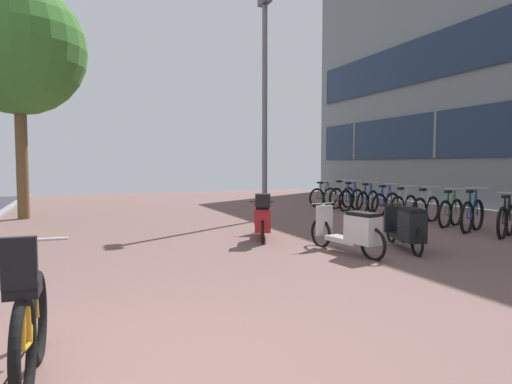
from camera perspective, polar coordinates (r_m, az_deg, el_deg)
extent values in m
cube|color=slate|center=(17.81, 22.37, 6.92)|extent=(0.10, 0.12, 1.73)
cube|color=slate|center=(21.74, 12.75, 6.46)|extent=(0.10, 0.12, 1.73)
torus|color=black|center=(3.27, -28.01, -17.73)|extent=(0.11, 0.72, 0.71)
torus|color=black|center=(3.85, -26.61, -14.38)|extent=(0.11, 0.72, 0.71)
cylinder|color=#BF891B|center=(3.54, -27.23, -11.65)|extent=(0.05, 0.31, 0.63)
cylinder|color=#BF891B|center=(3.37, -27.65, -12.88)|extent=(0.04, 0.14, 0.57)
cylinder|color=#BF891B|center=(3.43, -27.48, -7.32)|extent=(0.06, 0.38, 0.08)
cylinder|color=#BF891B|center=(3.38, -27.69, -17.39)|extent=(0.04, 0.25, 0.08)
cylinder|color=#BF891B|center=(3.25, -27.97, -13.05)|extent=(0.03, 0.16, 0.52)
cylinder|color=#BF891B|center=(3.72, -26.84, -10.52)|extent=(0.04, 0.14, 0.57)
cube|color=black|center=(3.24, -27.95, -7.67)|extent=(0.10, 0.22, 0.06)
cylinder|color=#ADADB2|center=(3.60, -27.11, -5.61)|extent=(0.48, 0.05, 0.02)
cube|color=black|center=(3.20, -28.09, -10.94)|extent=(0.21, 0.25, 0.10)
cube|color=black|center=(3.06, -28.47, -8.13)|extent=(0.20, 0.07, 0.32)
cylinder|color=black|center=(3.50, -29.03, -19.53)|extent=(0.20, 0.09, 0.28)
torus|color=black|center=(10.06, 29.43, -3.57)|extent=(0.65, 0.34, 0.68)
torus|color=black|center=(10.64, 30.20, -3.23)|extent=(0.65, 0.34, 0.68)
cylinder|color=black|center=(10.38, 29.94, -2.02)|extent=(0.29, 0.16, 0.60)
cylinder|color=black|center=(10.21, 29.71, -2.23)|extent=(0.13, 0.09, 0.54)
cylinder|color=black|center=(10.31, 29.93, -0.55)|extent=(0.35, 0.18, 0.08)
cylinder|color=black|center=(10.17, 29.58, -3.63)|extent=(0.23, 0.12, 0.07)
cylinder|color=black|center=(10.09, 29.56, -2.15)|extent=(0.15, 0.09, 0.50)
cylinder|color=black|center=(10.56, 30.18, -1.81)|extent=(0.14, 0.08, 0.54)
cube|color=black|center=(10.13, 29.70, -0.51)|extent=(0.24, 0.17, 0.06)
cylinder|color=#ADADB2|center=(10.48, 30.17, -0.10)|extent=(0.22, 0.45, 0.02)
torus|color=black|center=(10.50, 25.78, -3.05)|extent=(0.71, 0.35, 0.73)
torus|color=black|center=(11.10, 26.87, -2.74)|extent=(0.71, 0.35, 0.73)
cylinder|color=navy|center=(10.83, 26.49, -1.47)|extent=(0.30, 0.15, 0.64)
cylinder|color=navy|center=(10.65, 26.16, -1.67)|extent=(0.14, 0.09, 0.58)
cylinder|color=navy|center=(10.76, 26.45, 0.04)|extent=(0.37, 0.18, 0.09)
cylinder|color=navy|center=(10.61, 25.99, -3.12)|extent=(0.24, 0.12, 0.08)
cylinder|color=navy|center=(10.54, 25.95, -1.59)|extent=(0.16, 0.09, 0.54)
cylinder|color=navy|center=(11.02, 26.82, -1.27)|extent=(0.15, 0.08, 0.58)
cube|color=black|center=(10.58, 26.12, 0.08)|extent=(0.24, 0.17, 0.06)
cylinder|color=#ADADB2|center=(10.94, 26.78, 0.48)|extent=(0.21, 0.45, 0.02)
torus|color=black|center=(11.21, 23.40, -2.70)|extent=(0.67, 0.29, 0.68)
torus|color=black|center=(11.74, 24.62, -2.46)|extent=(0.67, 0.29, 0.68)
cylinder|color=#30652F|center=(11.50, 24.18, -1.33)|extent=(0.29, 0.13, 0.60)
cylinder|color=#30652F|center=(11.34, 23.81, -1.50)|extent=(0.13, 0.08, 0.55)
cylinder|color=#30652F|center=(11.44, 24.12, 0.00)|extent=(0.35, 0.15, 0.08)
cylinder|color=#30652F|center=(11.31, 23.64, -2.77)|extent=(0.23, 0.10, 0.07)
cylinder|color=#30652F|center=(11.24, 23.57, -1.42)|extent=(0.15, 0.07, 0.50)
cylinder|color=#30652F|center=(11.67, 24.55, -1.16)|extent=(0.14, 0.07, 0.55)
cube|color=black|center=(11.28, 23.75, 0.05)|extent=(0.24, 0.16, 0.06)
cylinder|color=#ADADB2|center=(11.60, 24.49, 0.40)|extent=(0.18, 0.46, 0.02)
torus|color=black|center=(11.74, 20.51, -2.34)|extent=(0.68, 0.27, 0.69)
torus|color=black|center=(12.30, 21.99, -2.11)|extent=(0.68, 0.27, 0.69)
cylinder|color=#B3B1B7|center=(12.05, 21.44, -1.02)|extent=(0.31, 0.13, 0.61)
cylinder|color=#B3B1B7|center=(11.89, 20.99, -1.19)|extent=(0.14, 0.08, 0.55)
cylinder|color=#B3B1B7|center=(11.99, 21.35, 0.26)|extent=(0.38, 0.15, 0.08)
cylinder|color=#B3B1B7|center=(11.85, 20.80, -2.41)|extent=(0.25, 0.10, 0.07)
cylinder|color=#B3B1B7|center=(11.78, 20.70, -1.11)|extent=(0.16, 0.07, 0.50)
cylinder|color=#B3B1B7|center=(12.22, 21.89, -0.86)|extent=(0.15, 0.07, 0.55)
cube|color=black|center=(11.82, 20.90, 0.31)|extent=(0.24, 0.15, 0.06)
cylinder|color=#ADADB2|center=(12.15, 21.80, 0.64)|extent=(0.16, 0.47, 0.02)
torus|color=black|center=(12.32, 17.94, -2.04)|extent=(0.67, 0.26, 0.68)
torus|color=black|center=(12.85, 19.45, -1.84)|extent=(0.67, 0.26, 0.68)
cylinder|color=#B6B2B5|center=(12.61, 18.88, -0.81)|extent=(0.31, 0.13, 0.60)
cylinder|color=#B6B2B5|center=(12.46, 18.43, -0.96)|extent=(0.14, 0.07, 0.54)
cylinder|color=#B6B2B5|center=(12.55, 18.79, 0.40)|extent=(0.38, 0.15, 0.08)
cylinder|color=#B6B2B5|center=(12.42, 18.24, -2.11)|extent=(0.24, 0.10, 0.07)
cylinder|color=#B6B2B5|center=(12.35, 18.14, -0.89)|extent=(0.16, 0.07, 0.50)
cylinder|color=#B6B2B5|center=(12.78, 19.34, -0.66)|extent=(0.15, 0.07, 0.54)
cube|color=black|center=(12.39, 18.33, 0.45)|extent=(0.24, 0.15, 0.06)
cylinder|color=#ADADB2|center=(12.71, 19.24, 0.76)|extent=(0.16, 0.47, 0.02)
torus|color=black|center=(12.95, 15.75, -1.69)|extent=(0.69, 0.25, 0.70)
torus|color=black|center=(13.45, 17.30, -1.52)|extent=(0.69, 0.25, 0.70)
cylinder|color=navy|center=(13.23, 16.72, -0.50)|extent=(0.30, 0.12, 0.61)
cylinder|color=navy|center=(13.08, 16.25, -0.64)|extent=(0.14, 0.07, 0.56)
cylinder|color=navy|center=(13.17, 16.61, 0.69)|extent=(0.37, 0.13, 0.08)
cylinder|color=navy|center=(13.04, 16.05, -1.76)|extent=(0.24, 0.09, 0.08)
cylinder|color=navy|center=(12.98, 15.95, -0.56)|extent=(0.16, 0.07, 0.51)
cylinder|color=navy|center=(13.38, 17.19, -0.36)|extent=(0.14, 0.07, 0.56)
cube|color=black|center=(13.02, 16.14, 0.73)|extent=(0.24, 0.15, 0.06)
cylinder|color=#ADADB2|center=(13.32, 17.08, 1.03)|extent=(0.15, 0.47, 0.02)
torus|color=black|center=(13.51, 13.71, -1.40)|extent=(0.69, 0.36, 0.72)
torus|color=black|center=(14.07, 14.97, -1.22)|extent=(0.69, 0.36, 0.72)
cylinder|color=navy|center=(13.83, 14.50, -0.22)|extent=(0.30, 0.16, 0.63)
cylinder|color=navy|center=(13.66, 14.11, -0.36)|extent=(0.14, 0.09, 0.57)
cylinder|color=navy|center=(13.77, 14.41, 0.95)|extent=(0.36, 0.19, 0.08)
cylinder|color=navy|center=(13.62, 13.96, -1.46)|extent=(0.24, 0.13, 0.08)
cylinder|color=navy|center=(13.56, 13.87, -0.28)|extent=(0.16, 0.09, 0.53)
cylinder|color=navy|center=(14.00, 14.88, -0.08)|extent=(0.14, 0.09, 0.57)
cube|color=black|center=(13.60, 14.03, 0.99)|extent=(0.24, 0.17, 0.06)
cylinder|color=#ADADB2|center=(13.93, 14.79, 1.28)|extent=(0.22, 0.45, 0.02)
torus|color=black|center=(14.13, 11.57, -1.14)|extent=(0.70, 0.33, 0.73)
torus|color=black|center=(14.66, 13.02, -0.99)|extent=(0.70, 0.33, 0.73)
cylinder|color=navy|center=(14.43, 12.47, -0.01)|extent=(0.31, 0.15, 0.64)
cylinder|color=navy|center=(14.27, 12.03, -0.15)|extent=(0.14, 0.08, 0.58)
cylinder|color=navy|center=(14.37, 12.37, 1.12)|extent=(0.38, 0.17, 0.08)
cylinder|color=navy|center=(14.23, 11.85, -1.21)|extent=(0.24, 0.12, 0.08)
cylinder|color=navy|center=(14.17, 11.75, -0.07)|extent=(0.16, 0.08, 0.53)
cylinder|color=navy|center=(14.59, 12.91, 0.12)|extent=(0.15, 0.08, 0.58)
cube|color=black|center=(14.21, 11.93, 1.16)|extent=(0.24, 0.16, 0.06)
cylinder|color=#ADADB2|center=(14.53, 12.80, 1.43)|extent=(0.19, 0.46, 0.02)
torus|color=black|center=(14.87, 10.39, -0.86)|extent=(0.72, 0.33, 0.74)
torus|color=black|center=(15.43, 11.91, -0.72)|extent=(0.72, 0.33, 0.74)
cylinder|color=#B7ADB9|center=(15.18, 11.33, 0.23)|extent=(0.33, 0.15, 0.65)
cylinder|color=#B7ADB9|center=(15.02, 10.87, 0.11)|extent=(0.15, 0.09, 0.59)
cylinder|color=#B7ADB9|center=(15.12, 11.22, 1.33)|extent=(0.40, 0.18, 0.09)
cylinder|color=#B7ADB9|center=(14.97, 10.68, -0.93)|extent=(0.26, 0.12, 0.08)
cylinder|color=#B7ADB9|center=(14.91, 10.57, 0.18)|extent=(0.17, 0.09, 0.54)
cylinder|color=#B7ADB9|center=(15.36, 11.79, 0.36)|extent=(0.16, 0.08, 0.59)
cube|color=black|center=(14.95, 10.76, 1.37)|extent=(0.24, 0.16, 0.06)
cylinder|color=#ADADB2|center=(15.29, 11.67, 1.63)|extent=(0.19, 0.46, 0.02)
torus|color=black|center=(15.47, 7.94, -0.76)|extent=(0.69, 0.19, 0.69)
torus|color=black|center=(15.88, 9.65, -0.66)|extent=(0.69, 0.19, 0.69)
cylinder|color=#30672E|center=(15.70, 8.99, 0.20)|extent=(0.31, 0.09, 0.60)
cylinder|color=#30672E|center=(15.58, 8.47, 0.09)|extent=(0.14, 0.06, 0.55)
cylinder|color=#30672E|center=(15.65, 8.86, 1.18)|extent=(0.38, 0.10, 0.08)
cylinder|color=#30672E|center=(15.55, 8.27, -0.83)|extent=(0.24, 0.07, 0.07)
cylinder|color=#30672E|center=(15.50, 8.14, 0.16)|extent=(0.16, 0.05, 0.50)
cylinder|color=#30672E|center=(15.83, 9.51, 0.30)|extent=(0.14, 0.05, 0.55)
cube|color=black|center=(15.53, 8.34, 1.22)|extent=(0.23, 0.13, 0.06)
cylinder|color=#ADADB2|center=(15.77, 9.37, 1.46)|extent=(0.11, 0.48, 0.02)
torus|color=black|center=(8.28, 0.87, -5.21)|extent=(0.22, 0.46, 0.47)
torus|color=black|center=(9.52, 0.73, -4.05)|extent=(0.22, 0.46, 0.47)
cube|color=#AF1E20|center=(8.91, 0.80, -4.72)|extent=(0.53, 0.75, 0.08)
cube|color=#AF1E20|center=(8.48, 0.84, -3.63)|extent=(0.49, 0.62, 0.44)
cube|color=black|center=(8.45, 0.84, -1.94)|extent=(0.43, 0.56, 0.06)
cylinder|color=#AF1E20|center=(9.47, 0.74, -2.66)|extent=(0.11, 0.14, 0.48)
cube|color=#AF1E20|center=(9.40, 0.74, -2.84)|extent=(0.33, 0.20, 0.47)
cylinder|color=black|center=(9.42, 0.74, -1.26)|extent=(0.49, 0.22, 0.03)
cube|color=black|center=(8.16, 0.88, -1.08)|extent=(0.37, 0.37, 0.24)
torus|color=black|center=(7.09, 14.99, -6.60)|extent=(0.13, 0.54, 0.54)
torus|color=black|center=(8.02, 8.42, -5.32)|extent=(0.13, 0.54, 0.54)
cube|color=silver|center=(7.54, 11.50, -6.11)|extent=(0.38, 0.75, 0.08)
cube|color=silver|center=(7.21, 13.71, -4.80)|extent=(0.38, 0.60, 0.44)
cube|color=black|center=(7.18, 13.74, -2.81)|extent=(0.33, 0.54, 0.06)
cylinder|color=silver|center=(7.97, 8.55, -3.44)|extent=(0.09, 0.13, 0.54)
cube|color=silver|center=(7.91, 8.89, -3.67)|extent=(0.33, 0.12, 0.54)
cylinder|color=black|center=(7.92, 8.69, -1.54)|extent=(0.52, 0.10, 0.03)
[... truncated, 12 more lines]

